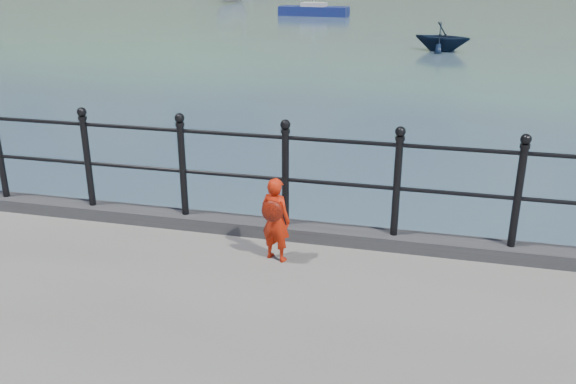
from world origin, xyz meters
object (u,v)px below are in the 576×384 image
(launch_navy, at_px, (442,37))
(sailboat_port, at_px, (314,11))
(child, at_px, (275,219))
(railing, at_px, (233,162))

(launch_navy, relative_size, sailboat_port, 0.33)
(child, distance_m, sailboat_port, 42.88)
(child, bearing_deg, sailboat_port, -60.97)
(railing, relative_size, child, 20.30)
(railing, height_order, sailboat_port, sailboat_port)
(launch_navy, bearing_deg, sailboat_port, 44.42)
(sailboat_port, bearing_deg, launch_navy, -57.90)
(child, height_order, launch_navy, child)
(child, distance_m, launch_navy, 24.19)
(railing, distance_m, launch_navy, 23.67)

